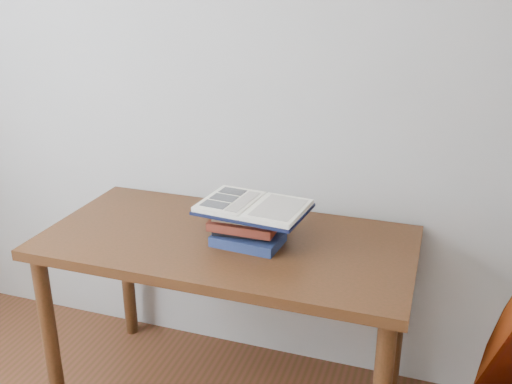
% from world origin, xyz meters
% --- Properties ---
extents(desk, '(1.39, 0.70, 0.75)m').
position_xyz_m(desk, '(0.10, 1.38, 0.65)').
color(desk, '#4C2513').
rests_on(desk, ground).
extents(book_stack, '(0.26, 0.18, 0.13)m').
position_xyz_m(book_stack, '(0.19, 1.36, 0.81)').
color(book_stack, '#182749').
rests_on(book_stack, desk).
extents(open_book, '(0.41, 0.30, 0.03)m').
position_xyz_m(open_book, '(0.21, 1.38, 0.89)').
color(open_book, black).
rests_on(open_book, book_stack).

